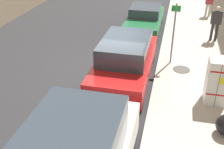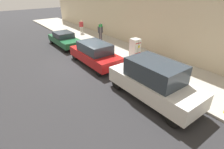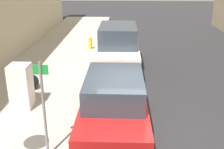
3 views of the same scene
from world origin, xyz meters
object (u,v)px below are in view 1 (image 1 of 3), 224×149
Objects in this scene: discarded_refrigerator at (217,81)px; parked_sedan_green at (145,19)px; street_sign_post at (174,31)px; parked_suv_red at (125,60)px; pedestrian_walking_far at (209,2)px; pedestrian_standing_near at (216,21)px.

parked_sedan_green is (3.24, -6.80, -0.21)m from discarded_refrigerator.
street_sign_post is 4.52m from parked_sedan_green.
discarded_refrigerator is 3.39m from parked_suv_red.
street_sign_post is at bearing -14.48° from pedestrian_walking_far.
pedestrian_standing_near is 6.06m from parked_suv_red.
pedestrian_standing_near is at bearing 0.75° from pedestrian_walking_far.
parked_sedan_green is at bearing 171.76° from pedestrian_standing_near.
parked_sedan_green is 5.82m from parked_suv_red.
pedestrian_walking_far is at bearing -104.89° from street_sign_post.
parked_sedan_green is at bearing -90.00° from parked_suv_red.
pedestrian_standing_near is at bearing 164.71° from parked_sedan_green.
pedestrian_standing_near is (-1.99, -3.10, -0.40)m from street_sign_post.
street_sign_post reaches higher than pedestrian_standing_near.
pedestrian_walking_far is at bearing -138.01° from parked_sedan_green.
street_sign_post is at bearing -115.61° from pedestrian_standing_near.
parked_sedan_green is (3.67, -1.00, -0.46)m from pedestrian_standing_near.
street_sign_post is 0.54× the size of parked_suv_red.
discarded_refrigerator is 0.33× the size of parked_suv_red.
parked_suv_red is (-0.00, 5.82, 0.18)m from parked_sedan_green.
pedestrian_standing_near is 0.39× the size of parked_sedan_green.
pedestrian_standing_near reaches higher than parked_suv_red.
pedestrian_walking_far reaches higher than parked_sedan_green.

